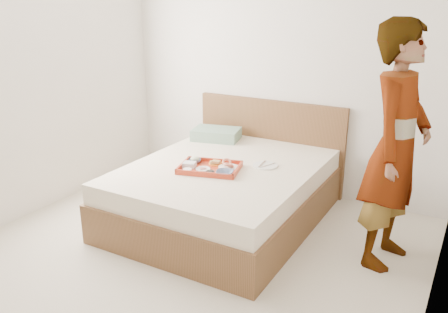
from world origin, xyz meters
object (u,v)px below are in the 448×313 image
tray (210,167)px  person (396,147)px  dinner_plate (265,166)px  bed (225,192)px

tray → person: (1.49, 0.19, 0.37)m
dinner_plate → tray: bearing=-138.9°
dinner_plate → person: size_ratio=0.12×
bed → dinner_plate: 0.45m
person → bed: bearing=99.7°
dinner_plate → person: 1.18m
bed → tray: bearing=-106.3°
bed → person: 1.58m
bed → tray: 0.34m
tray → dinner_plate: tray is taller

